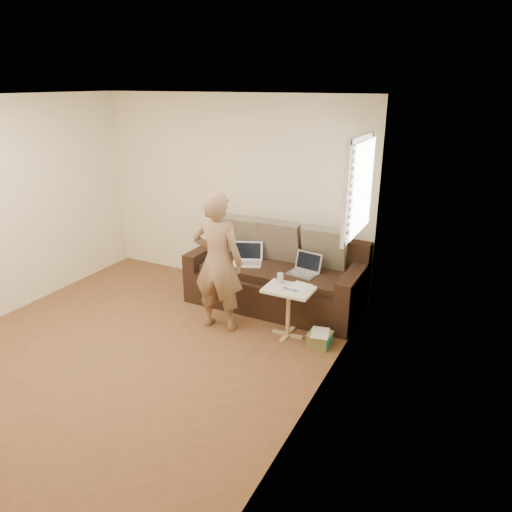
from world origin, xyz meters
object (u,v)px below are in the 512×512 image
Objects in this scene: sofa at (275,274)px; drinking_glass at (280,278)px; person at (218,262)px; laptop_white at (247,264)px; side_table at (288,312)px; laptop_silver at (302,275)px; striped_box at (320,339)px.

sofa is 0.70m from drinking_glass.
drinking_glass is at bearing -165.48° from person.
person is (0.03, -0.76, 0.30)m from laptop_white.
sofa is 5.98× the size of laptop_white.
person is (-0.34, -0.83, 0.40)m from sofa.
sofa reaches higher than side_table.
laptop_silver is 0.21× the size of person.
person is at bearing -173.92° from striped_box.
sofa is 0.82m from side_table.
laptop_silver is at bearing 81.75° from drinking_glass.
sofa is 6.24× the size of laptop_silver.
laptop_silver is 0.63m from side_table.
striped_box is at bearing 179.52° from person.
striped_box is at bearing -6.08° from side_table.
laptop_silver is 0.52m from drinking_glass.
side_table is 0.46m from striped_box.
side_table is at bearing 173.92° from striped_box.
sofa is 0.39m from laptop_white.
laptop_silver is (0.39, -0.08, 0.10)m from sofa.
side_table is 4.89× the size of drinking_glass.
drinking_glass is (-0.14, 0.08, 0.35)m from side_table.
drinking_glass is (-0.07, -0.50, 0.13)m from laptop_silver.
laptop_silver is at bearing 96.55° from side_table.
sofa reaches higher than striped_box.
laptop_silver is at bearing -11.32° from sofa.
laptop_white is 1.04m from side_table.
striped_box is (1.23, -0.63, -0.44)m from laptop_white.
laptop_white is at bearing -168.50° from sofa.
laptop_silver is 0.60× the size of side_table.
sofa is 3.75× the size of side_table.
striped_box is (0.40, -0.04, -0.22)m from side_table.
drinking_glass is 0.49× the size of striped_box.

